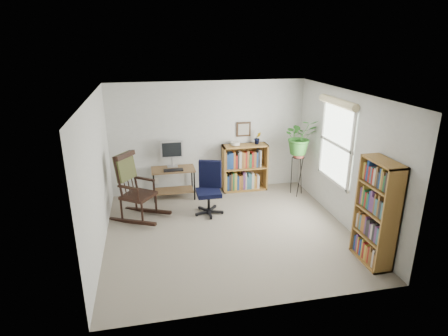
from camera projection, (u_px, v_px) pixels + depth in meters
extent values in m
cube|color=gray|center=(229.00, 231.00, 6.59)|extent=(4.20, 4.00, 0.00)
cube|color=silver|center=(229.00, 94.00, 5.80)|extent=(4.20, 4.00, 0.00)
cube|color=silver|center=(209.00, 137.00, 8.05)|extent=(4.20, 0.00, 2.40)
cube|color=silver|center=(266.00, 222.00, 4.35)|extent=(4.20, 0.00, 2.40)
cube|color=silver|center=(97.00, 176.00, 5.79)|extent=(0.00, 4.00, 2.40)
cube|color=silver|center=(345.00, 159.00, 6.60)|extent=(0.00, 4.00, 2.40)
cube|color=black|center=(173.00, 170.00, 7.68)|extent=(0.40, 0.15, 0.02)
imported|color=#2F6E26|center=(301.00, 120.00, 7.61)|extent=(1.69, 1.87, 1.46)
imported|color=#2F6E26|center=(258.00, 142.00, 8.13)|extent=(0.13, 0.24, 0.11)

